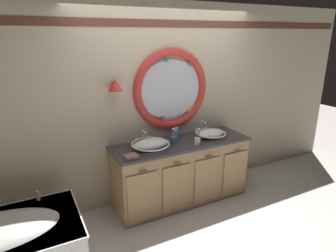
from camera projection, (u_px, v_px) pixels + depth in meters
name	position (u px, v px, depth m)	size (l,w,h in m)	color
ground_plane	(186.00, 209.00, 3.78)	(14.00, 14.00, 0.00)	silver
back_wall_assembly	(166.00, 102.00, 3.88)	(6.40, 0.26, 2.60)	beige
vanity_counter	(181.00, 171.00, 3.90)	(1.85, 0.63, 0.85)	tan
sink_basin_left	(151.00, 144.00, 3.53)	(0.47, 0.47, 0.12)	white
sink_basin_right	(211.00, 133.00, 3.93)	(0.41, 0.41, 0.11)	white
faucet_set_left	(143.00, 138.00, 3.73)	(0.23, 0.15, 0.17)	silver
faucet_set_right	(201.00, 128.00, 4.12)	(0.22, 0.13, 0.18)	silver
toothbrush_holder_left	(174.00, 139.00, 3.70)	(0.09, 0.09, 0.22)	slate
toothbrush_holder_right	(197.00, 141.00, 3.65)	(0.08, 0.08, 0.22)	white
soap_dispenser	(177.00, 133.00, 3.88)	(0.06, 0.07, 0.16)	#388EBC
folded_hand_towel	(131.00, 157.00, 3.27)	(0.17, 0.13, 0.04)	#936B56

